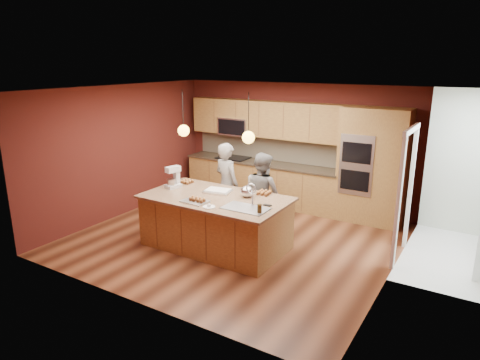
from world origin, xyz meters
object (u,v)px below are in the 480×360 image
Objects in this scene: island at (217,221)px; person_left at (227,185)px; person_right at (262,194)px; stand_mixer at (173,178)px; mixing_bowl at (247,192)px.

person_left is at bearing 112.85° from island.
island is 1.60× the size of person_right.
stand_mixer is (-0.59, -0.89, 0.26)m from person_left.
mixing_bowl is at bearing 22.99° from stand_mixer.
stand_mixer is 1.66× the size of mixing_bowl.
stand_mixer is at bearing 74.32° from person_left.
person_right is at bearing 95.80° from mixing_bowl.
mixing_bowl is (0.85, -0.67, 0.18)m from person_left.
person_left reaches higher than island.
mixing_bowl is at bearing 115.70° from person_right.
person_left is at bearing 70.95° from stand_mixer.
stand_mixer is (-0.99, 0.06, 0.62)m from island.
island is at bearing -148.58° from mixing_bowl.
island is at bearing 87.94° from person_right.
person_left is 1.07× the size of person_right.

